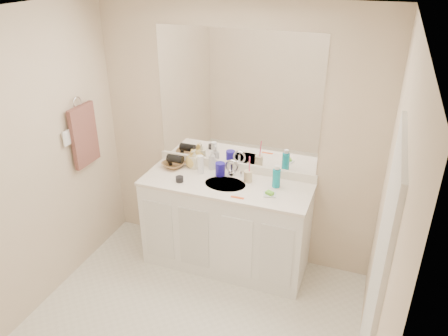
% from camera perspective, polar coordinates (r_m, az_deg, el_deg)
% --- Properties ---
extents(ceiling, '(2.60, 2.60, 0.02)m').
position_cam_1_polar(ceiling, '(2.47, -8.31, 18.83)').
color(ceiling, white).
rests_on(ceiling, wall_back).
extents(wall_back, '(2.60, 0.02, 2.40)m').
position_cam_1_polar(wall_back, '(3.95, 1.64, 3.92)').
color(wall_back, beige).
rests_on(wall_back, floor).
extents(wall_left, '(0.02, 2.60, 2.40)m').
position_cam_1_polar(wall_left, '(3.61, -25.56, -1.16)').
color(wall_left, beige).
rests_on(wall_left, floor).
extents(wall_right, '(0.02, 2.60, 2.40)m').
position_cam_1_polar(wall_right, '(2.65, 19.78, -10.38)').
color(wall_right, beige).
rests_on(wall_right, floor).
extents(vanity_cabinet, '(1.50, 0.55, 0.85)m').
position_cam_1_polar(vanity_cabinet, '(4.09, 0.24, -7.55)').
color(vanity_cabinet, white).
rests_on(vanity_cabinet, floor).
extents(countertop, '(1.52, 0.57, 0.03)m').
position_cam_1_polar(countertop, '(3.87, 0.26, -2.14)').
color(countertop, white).
rests_on(countertop, vanity_cabinet).
extents(backsplash, '(1.52, 0.03, 0.08)m').
position_cam_1_polar(backsplash, '(4.06, 1.52, 0.19)').
color(backsplash, white).
rests_on(backsplash, countertop).
extents(sink_basin, '(0.37, 0.37, 0.02)m').
position_cam_1_polar(sink_basin, '(3.85, 0.16, -2.24)').
color(sink_basin, beige).
rests_on(sink_basin, countertop).
extents(faucet, '(0.02, 0.02, 0.11)m').
position_cam_1_polar(faucet, '(3.97, 1.05, -0.21)').
color(faucet, silver).
rests_on(faucet, countertop).
extents(mirror, '(1.48, 0.01, 1.20)m').
position_cam_1_polar(mirror, '(3.82, 1.68, 8.87)').
color(mirror, white).
rests_on(mirror, wall_back).
extents(blue_mug, '(0.10, 0.10, 0.12)m').
position_cam_1_polar(blue_mug, '(3.96, -0.49, -0.14)').
color(blue_mug, '#2117A2').
rests_on(blue_mug, countertop).
extents(tan_cup, '(0.09, 0.09, 0.10)m').
position_cam_1_polar(tan_cup, '(3.86, 3.16, -1.09)').
color(tan_cup, beige).
rests_on(tan_cup, countertop).
extents(toothbrush, '(0.02, 0.04, 0.20)m').
position_cam_1_polar(toothbrush, '(3.82, 3.34, 0.20)').
color(toothbrush, '#FD4272').
rests_on(toothbrush, tan_cup).
extents(mouthwash_bottle, '(0.09, 0.09, 0.16)m').
position_cam_1_polar(mouthwash_bottle, '(3.79, 6.86, -1.34)').
color(mouthwash_bottle, '#0E94A8').
rests_on(mouthwash_bottle, countertop).
extents(soap_dish, '(0.12, 0.10, 0.01)m').
position_cam_1_polar(soap_dish, '(3.68, 5.97, -3.51)').
color(soap_dish, silver).
rests_on(soap_dish, countertop).
extents(green_soap, '(0.08, 0.07, 0.02)m').
position_cam_1_polar(green_soap, '(3.67, 5.98, -3.26)').
color(green_soap, '#64C32F').
rests_on(green_soap, soap_dish).
extents(orange_comb, '(0.11, 0.02, 0.00)m').
position_cam_1_polar(orange_comb, '(3.63, 1.76, -3.87)').
color(orange_comb, '#F55519').
rests_on(orange_comb, countertop).
extents(dark_jar, '(0.08, 0.08, 0.05)m').
position_cam_1_polar(dark_jar, '(3.89, -5.83, -1.47)').
color(dark_jar, black).
rests_on(dark_jar, countertop).
extents(extra_white_bottle, '(0.07, 0.07, 0.18)m').
position_cam_1_polar(extra_white_bottle, '(3.99, -3.08, 0.44)').
color(extra_white_bottle, white).
rests_on(extra_white_bottle, countertop).
extents(soap_bottle_white, '(0.09, 0.09, 0.19)m').
position_cam_1_polar(soap_bottle_white, '(4.06, -1.57, 1.08)').
color(soap_bottle_white, silver).
rests_on(soap_bottle_white, countertop).
extents(soap_bottle_cream, '(0.10, 0.10, 0.18)m').
position_cam_1_polar(soap_bottle_cream, '(4.09, -3.87, 1.17)').
color(soap_bottle_cream, beige).
rests_on(soap_bottle_cream, countertop).
extents(soap_bottle_yellow, '(0.17, 0.17, 0.18)m').
position_cam_1_polar(soap_bottle_yellow, '(4.12, -4.14, 1.28)').
color(soap_bottle_yellow, '#D8B454').
rests_on(soap_bottle_yellow, countertop).
extents(wicker_basket, '(0.27, 0.27, 0.05)m').
position_cam_1_polar(wicker_basket, '(4.15, -6.59, 0.44)').
color(wicker_basket, olive).
rests_on(wicker_basket, countertop).
extents(hair_dryer, '(0.15, 0.08, 0.08)m').
position_cam_1_polar(hair_dryer, '(4.12, -6.39, 1.21)').
color(hair_dryer, black).
rests_on(hair_dryer, wicker_basket).
extents(towel_ring, '(0.01, 0.11, 0.11)m').
position_cam_1_polar(towel_ring, '(3.99, -18.62, 8.08)').
color(towel_ring, silver).
rests_on(towel_ring, wall_left).
extents(hand_towel, '(0.04, 0.32, 0.55)m').
position_cam_1_polar(hand_towel, '(4.07, -17.80, 4.07)').
color(hand_towel, brown).
rests_on(hand_towel, towel_ring).
extents(switch_plate, '(0.01, 0.08, 0.13)m').
position_cam_1_polar(switch_plate, '(3.93, -19.87, 3.70)').
color(switch_plate, white).
rests_on(switch_plate, wall_left).
extents(door, '(0.02, 0.82, 2.00)m').
position_cam_1_polar(door, '(2.54, 18.48, -17.89)').
color(door, white).
rests_on(door, floor).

